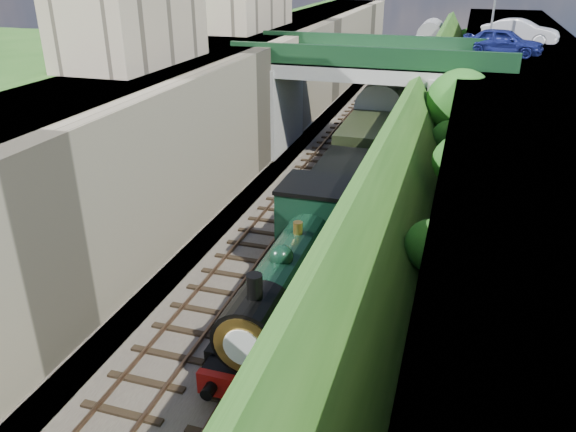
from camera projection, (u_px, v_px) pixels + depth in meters
The scene contains 18 objects.
ground at pixel (198, 420), 15.46m from camera, with size 160.00×160.00×0.00m, color #1E4714.
trackbed at pixel (347, 175), 32.79m from camera, with size 10.00×90.00×0.20m, color #473F38.
retaining_wall at pixel (258, 111), 32.87m from camera, with size 1.00×90.00×7.00m, color #756B56.
street_plateau_left at pixel (203, 107), 33.82m from camera, with size 6.00×90.00×7.00m, color #262628.
street_plateau_right at pixel (531, 140), 28.96m from camera, with size 8.00×90.00×6.25m, color #262628.
embankment_slope at pixel (442, 129), 32.48m from camera, with size 4.41×90.82×6.36m.
track_left at pixel (314, 170), 33.27m from camera, with size 2.50×90.00×0.20m.
track_right at pixel (368, 175), 32.40m from camera, with size 2.50×90.00×0.20m.
road_bridge at pixel (379, 94), 34.36m from camera, with size 16.00×6.40×7.25m.
building_near at pixel (132, 20), 26.46m from camera, with size 4.00×8.00×4.00m, color gray.
tree at pixel (462, 106), 29.13m from camera, with size 3.60×3.80×6.60m.
car_blue at pixel (503, 42), 34.11m from camera, with size 1.89×4.70×1.60m, color navy.
car_silver at pixel (520, 32), 38.66m from camera, with size 1.75×5.02×1.65m, color silver.
locomotive at pixel (296, 272), 19.07m from camera, with size 3.10×10.22×3.83m.
tender at pixel (342, 199), 25.58m from camera, with size 2.70×6.00×3.05m.
coach_front at pixel (384, 121), 36.34m from camera, with size 2.90×18.00×3.70m.
coach_middle at pixel (414, 72), 52.67m from camera, with size 2.90×18.00×3.70m.
coach_rear at pixel (430, 45), 68.99m from camera, with size 2.90×18.00×3.70m.
Camera 1 is at (5.87, -10.45, 11.55)m, focal length 35.00 mm.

